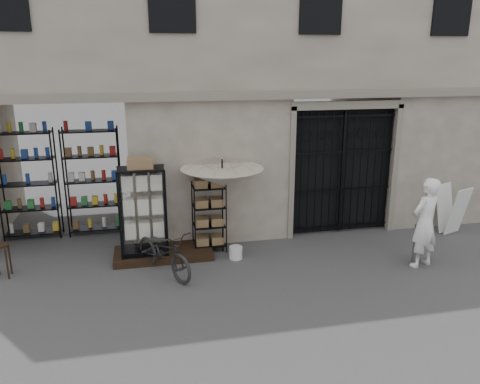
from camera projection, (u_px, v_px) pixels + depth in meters
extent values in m
plane|color=#242427|center=(297.00, 279.00, 8.78)|extent=(80.00, 80.00, 0.00)
cube|color=#A39787|center=(250.00, 36.00, 11.30)|extent=(14.00, 4.00, 9.00)
cube|color=black|center=(59.00, 178.00, 10.09)|extent=(3.00, 1.70, 3.00)
cube|color=black|center=(61.00, 183.00, 10.62)|extent=(2.70, 0.50, 2.50)
cube|color=black|center=(339.00, 169.00, 10.86)|extent=(2.50, 0.06, 3.00)
cube|color=black|center=(342.00, 173.00, 10.72)|extent=(0.05, 0.05, 2.80)
cube|color=black|center=(163.00, 253.00, 9.73)|extent=(2.00, 0.90, 0.15)
cube|color=black|center=(145.00, 250.00, 9.58)|extent=(0.92, 0.59, 0.10)
cube|color=silver|center=(144.00, 216.00, 9.09)|extent=(0.83, 0.06, 1.66)
cube|color=silver|center=(143.00, 216.00, 9.38)|extent=(0.77, 0.44, 1.38)
cube|color=olive|center=(140.00, 166.00, 9.09)|extent=(0.51, 0.40, 0.20)
cube|color=black|center=(209.00, 217.00, 9.90)|extent=(0.74, 0.60, 1.50)
cube|color=olive|center=(209.00, 219.00, 9.91)|extent=(0.63, 0.49, 1.12)
cylinder|color=black|center=(223.00, 206.00, 9.74)|extent=(0.04, 0.04, 2.02)
imported|color=#B9AD9A|center=(222.00, 172.00, 9.54)|extent=(1.84, 1.86, 1.36)
cylinder|color=silver|center=(236.00, 252.00, 9.63)|extent=(0.32, 0.32, 0.26)
imported|color=black|center=(165.00, 273.00, 9.00)|extent=(0.97, 1.08, 1.72)
cylinder|color=black|center=(0.00, 245.00, 8.68)|extent=(0.38, 0.38, 0.03)
cube|color=black|center=(2.00, 261.00, 8.77)|extent=(0.29, 0.29, 0.64)
cylinder|color=slate|center=(417.00, 244.00, 9.34)|extent=(0.16, 0.16, 0.82)
imported|color=white|center=(420.00, 265.00, 9.35)|extent=(1.22, 1.92, 0.43)
cube|color=silver|center=(458.00, 211.00, 10.78)|extent=(0.59, 0.43, 1.13)
cube|color=silver|center=(445.00, 207.00, 11.06)|extent=(0.59, 0.43, 1.13)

